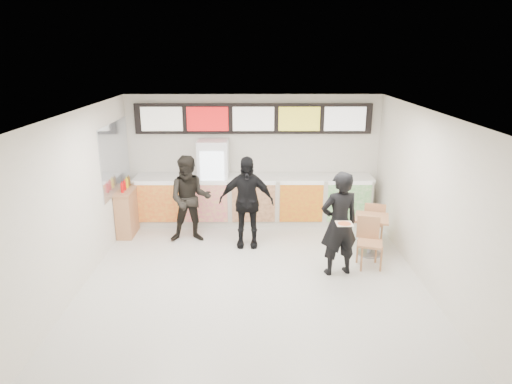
{
  "coord_description": "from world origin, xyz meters",
  "views": [
    {
      "loc": [
        0.01,
        -7.2,
        3.94
      ],
      "look_at": [
        0.05,
        1.2,
        1.35
      ],
      "focal_mm": 32.0,
      "sensor_mm": 36.0,
      "label": 1
    }
  ],
  "objects_px": {
    "customer_mid": "(246,202)",
    "cafe_table": "(371,228)",
    "drinks_fridge": "(214,182)",
    "customer_main": "(339,224)",
    "customer_left": "(190,199)",
    "service_counter": "(254,200)",
    "condiment_ledge": "(128,211)"
  },
  "relations": [
    {
      "from": "service_counter",
      "to": "drinks_fridge",
      "type": "distance_m",
      "value": 1.03
    },
    {
      "from": "customer_main",
      "to": "condiment_ledge",
      "type": "bearing_deg",
      "value": -38.84
    },
    {
      "from": "cafe_table",
      "to": "customer_left",
      "type": "bearing_deg",
      "value": -175.96
    },
    {
      "from": "customer_mid",
      "to": "cafe_table",
      "type": "relative_size",
      "value": 1.14
    },
    {
      "from": "drinks_fridge",
      "to": "condiment_ledge",
      "type": "bearing_deg",
      "value": -159.81
    },
    {
      "from": "cafe_table",
      "to": "drinks_fridge",
      "type": "bearing_deg",
      "value": 165.94
    },
    {
      "from": "service_counter",
      "to": "customer_main",
      "type": "height_order",
      "value": "customer_main"
    },
    {
      "from": "service_counter",
      "to": "customer_left",
      "type": "bearing_deg",
      "value": -140.97
    },
    {
      "from": "drinks_fridge",
      "to": "customer_mid",
      "type": "relative_size",
      "value": 1.03
    },
    {
      "from": "drinks_fridge",
      "to": "customer_mid",
      "type": "bearing_deg",
      "value": -60.27
    },
    {
      "from": "service_counter",
      "to": "drinks_fridge",
      "type": "bearing_deg",
      "value": 179.01
    },
    {
      "from": "customer_left",
      "to": "condiment_ledge",
      "type": "xyz_separation_m",
      "value": [
        -1.47,
        0.42,
        -0.41
      ]
    },
    {
      "from": "customer_mid",
      "to": "cafe_table",
      "type": "distance_m",
      "value": 2.58
    },
    {
      "from": "drinks_fridge",
      "to": "service_counter",
      "type": "bearing_deg",
      "value": -0.99
    },
    {
      "from": "customer_main",
      "to": "customer_mid",
      "type": "distance_m",
      "value": 2.12
    },
    {
      "from": "drinks_fridge",
      "to": "customer_main",
      "type": "relative_size",
      "value": 1.03
    },
    {
      "from": "service_counter",
      "to": "customer_mid",
      "type": "bearing_deg",
      "value": -96.35
    },
    {
      "from": "drinks_fridge",
      "to": "customer_mid",
      "type": "xyz_separation_m",
      "value": [
        0.78,
        -1.37,
        -0.03
      ]
    },
    {
      "from": "customer_main",
      "to": "condiment_ledge",
      "type": "xyz_separation_m",
      "value": [
        -4.36,
        1.96,
        -0.44
      ]
    },
    {
      "from": "cafe_table",
      "to": "service_counter",
      "type": "bearing_deg",
      "value": 157.37
    },
    {
      "from": "cafe_table",
      "to": "customer_mid",
      "type": "bearing_deg",
      "value": -175.38
    },
    {
      "from": "drinks_fridge",
      "to": "customer_main",
      "type": "height_order",
      "value": "drinks_fridge"
    },
    {
      "from": "service_counter",
      "to": "condiment_ledge",
      "type": "distance_m",
      "value": 2.9
    },
    {
      "from": "customer_mid",
      "to": "condiment_ledge",
      "type": "distance_m",
      "value": 2.79
    },
    {
      "from": "customer_mid",
      "to": "cafe_table",
      "type": "height_order",
      "value": "customer_mid"
    },
    {
      "from": "drinks_fridge",
      "to": "cafe_table",
      "type": "height_order",
      "value": "drinks_fridge"
    },
    {
      "from": "customer_main",
      "to": "customer_left",
      "type": "height_order",
      "value": "customer_main"
    },
    {
      "from": "customer_main",
      "to": "service_counter",
      "type": "bearing_deg",
      "value": -74.33
    },
    {
      "from": "customer_mid",
      "to": "condiment_ledge",
      "type": "xyz_separation_m",
      "value": [
        -2.67,
        0.68,
        -0.44
      ]
    },
    {
      "from": "customer_left",
      "to": "cafe_table",
      "type": "distance_m",
      "value": 3.79
    },
    {
      "from": "drinks_fridge",
      "to": "customer_main",
      "type": "xyz_separation_m",
      "value": [
        2.48,
        -2.66,
        -0.03
      ]
    },
    {
      "from": "customer_mid",
      "to": "service_counter",
      "type": "bearing_deg",
      "value": 85.29
    }
  ]
}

